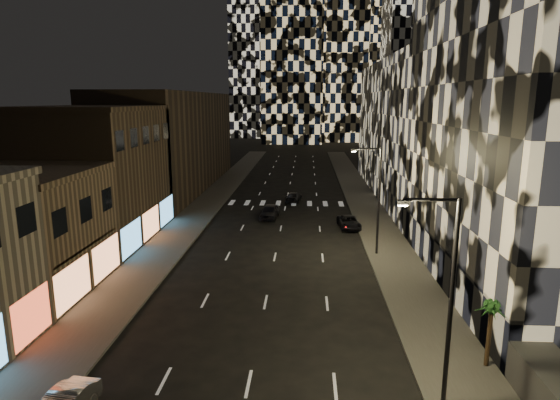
# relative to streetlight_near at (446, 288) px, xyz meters

# --- Properties ---
(sidewalk_left) EXTENTS (4.00, 120.00, 0.15)m
(sidewalk_left) POSITION_rel_streetlight_near_xyz_m (-18.35, 40.00, -5.28)
(sidewalk_left) COLOR #47443F
(sidewalk_left) RESTS_ON ground
(sidewalk_right) EXTENTS (4.00, 120.00, 0.15)m
(sidewalk_right) POSITION_rel_streetlight_near_xyz_m (1.65, 40.00, -5.28)
(sidewalk_right) COLOR #47443F
(sidewalk_right) RESTS_ON ground
(curb_left) EXTENTS (0.20, 120.00, 0.15)m
(curb_left) POSITION_rel_streetlight_near_xyz_m (-16.25, 40.00, -5.28)
(curb_left) COLOR #4C4C47
(curb_left) RESTS_ON ground
(curb_right) EXTENTS (0.20, 120.00, 0.15)m
(curb_right) POSITION_rel_streetlight_near_xyz_m (-0.45, 40.00, -5.28)
(curb_right) COLOR #4C4C47
(curb_right) RESTS_ON ground
(retail_tan) EXTENTS (10.00, 10.00, 8.00)m
(retail_tan) POSITION_rel_streetlight_near_xyz_m (-25.35, 11.00, -1.35)
(retail_tan) COLOR brown
(retail_tan) RESTS_ON ground
(retail_brown) EXTENTS (10.00, 15.00, 12.00)m
(retail_brown) POSITION_rel_streetlight_near_xyz_m (-25.35, 23.50, 0.65)
(retail_brown) COLOR brown
(retail_brown) RESTS_ON ground
(retail_filler_left) EXTENTS (10.00, 40.00, 14.00)m
(retail_filler_left) POSITION_rel_streetlight_near_xyz_m (-25.35, 50.00, 1.65)
(retail_filler_left) COLOR brown
(retail_filler_left) RESTS_ON ground
(midrise_base) EXTENTS (0.60, 25.00, 3.00)m
(midrise_base) POSITION_rel_streetlight_near_xyz_m (3.95, 14.50, -3.85)
(midrise_base) COLOR #383838
(midrise_base) RESTS_ON ground
(midrise_filler_right) EXTENTS (16.00, 40.00, 18.00)m
(midrise_filler_right) POSITION_rel_streetlight_near_xyz_m (11.65, 47.00, 3.65)
(midrise_filler_right) COLOR #232326
(midrise_filler_right) RESTS_ON ground
(streetlight_near) EXTENTS (2.55, 0.25, 9.00)m
(streetlight_near) POSITION_rel_streetlight_near_xyz_m (0.00, 0.00, 0.00)
(streetlight_near) COLOR black
(streetlight_near) RESTS_ON sidewalk_right
(streetlight_far) EXTENTS (2.55, 0.25, 9.00)m
(streetlight_far) POSITION_rel_streetlight_near_xyz_m (0.00, 20.00, 0.00)
(streetlight_far) COLOR black
(streetlight_far) RESTS_ON sidewalk_right
(car_dark_midlane) EXTENTS (2.17, 4.57, 1.51)m
(car_dark_midlane) POSITION_rel_streetlight_near_xyz_m (-9.83, 32.20, -4.60)
(car_dark_midlane) COLOR black
(car_dark_midlane) RESTS_ON ground
(car_dark_oncoming) EXTENTS (2.23, 4.42, 1.23)m
(car_dark_oncoming) POSITION_rel_streetlight_near_xyz_m (-7.43, 41.01, -4.74)
(car_dark_oncoming) COLOR black
(car_dark_oncoming) RESTS_ON ground
(car_dark_rightlane) EXTENTS (2.41, 4.56, 1.22)m
(car_dark_rightlane) POSITION_rel_streetlight_near_xyz_m (-1.35, 28.52, -4.74)
(car_dark_rightlane) COLOR black
(car_dark_rightlane) RESTS_ON ground
(palm_tree) EXTENTS (1.72, 1.72, 3.38)m
(palm_tree) POSITION_rel_streetlight_near_xyz_m (3.15, 2.97, -2.41)
(palm_tree) COLOR #47331E
(palm_tree) RESTS_ON sidewalk_right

